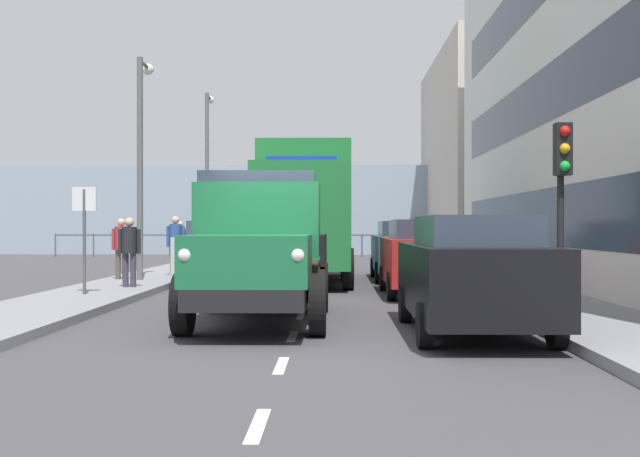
{
  "coord_description": "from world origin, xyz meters",
  "views": [
    {
      "loc": [
        -0.61,
        10.9,
        1.57
      ],
      "look_at": [
        -0.25,
        -7.72,
        1.52
      ],
      "focal_mm": 44.5,
      "sensor_mm": 36.0,
      "label": 1
    }
  ],
  "objects_px": {
    "truck_vintage_green": "(259,251)",
    "car_black_kerbside_near": "(472,273)",
    "pedestrian_in_dark_coat": "(129,246)",
    "pedestrian_with_bag": "(175,240)",
    "car_red_kerbside_1": "(423,256)",
    "car_silver_oppositeside_0": "(219,251)",
    "pedestrian_strolling": "(180,242)",
    "car_teal_kerbside_2": "(403,249)",
    "lamp_post_promenade": "(142,146)",
    "street_sign": "(84,221)",
    "lorry_cargo_green": "(306,209)",
    "lamp_post_far": "(208,162)",
    "traffic_light_near": "(562,174)",
    "pedestrian_near_railing": "(121,244)",
    "car_white_oppositeside_1": "(246,245)"
  },
  "relations": [
    {
      "from": "pedestrian_near_railing",
      "to": "pedestrian_with_bag",
      "type": "xyz_separation_m",
      "value": [
        -1.11,
        -1.72,
        0.05
      ]
    },
    {
      "from": "car_white_oppositeside_1",
      "to": "pedestrian_strolling",
      "type": "height_order",
      "value": "pedestrian_strolling"
    },
    {
      "from": "car_black_kerbside_near",
      "to": "traffic_light_near",
      "type": "bearing_deg",
      "value": -131.6
    },
    {
      "from": "car_red_kerbside_1",
      "to": "lamp_post_promenade",
      "type": "bearing_deg",
      "value": -23.31
    },
    {
      "from": "pedestrian_near_railing",
      "to": "pedestrian_strolling",
      "type": "height_order",
      "value": "pedestrian_near_railing"
    },
    {
      "from": "car_silver_oppositeside_0",
      "to": "pedestrian_strolling",
      "type": "distance_m",
      "value": 4.07
    },
    {
      "from": "car_silver_oppositeside_0",
      "to": "pedestrian_near_railing",
      "type": "height_order",
      "value": "pedestrian_near_railing"
    },
    {
      "from": "car_red_kerbside_1",
      "to": "lamp_post_far",
      "type": "xyz_separation_m",
      "value": [
        7.31,
        -14.85,
        3.37
      ]
    },
    {
      "from": "car_red_kerbside_1",
      "to": "pedestrian_with_bag",
      "type": "relative_size",
      "value": 2.47
    },
    {
      "from": "truck_vintage_green",
      "to": "car_black_kerbside_near",
      "type": "bearing_deg",
      "value": 161.92
    },
    {
      "from": "car_teal_kerbside_2",
      "to": "car_white_oppositeside_1",
      "type": "relative_size",
      "value": 1.04
    },
    {
      "from": "street_sign",
      "to": "car_teal_kerbside_2",
      "type": "bearing_deg",
      "value": -137.05
    },
    {
      "from": "car_silver_oppositeside_0",
      "to": "lamp_post_promenade",
      "type": "xyz_separation_m",
      "value": [
        1.98,
        0.65,
        2.83
      ]
    },
    {
      "from": "pedestrian_in_dark_coat",
      "to": "pedestrian_strolling",
      "type": "bearing_deg",
      "value": -88.57
    },
    {
      "from": "lamp_post_promenade",
      "to": "street_sign",
      "type": "relative_size",
      "value": 2.64
    },
    {
      "from": "lorry_cargo_green",
      "to": "car_white_oppositeside_1",
      "type": "relative_size",
      "value": 1.92
    },
    {
      "from": "truck_vintage_green",
      "to": "car_teal_kerbside_2",
      "type": "bearing_deg",
      "value": -106.78
    },
    {
      "from": "truck_vintage_green",
      "to": "lamp_post_promenade",
      "type": "distance_m",
      "value": 9.74
    },
    {
      "from": "car_black_kerbside_near",
      "to": "car_teal_kerbside_2",
      "type": "distance_m",
      "value": 11.68
    },
    {
      "from": "lamp_post_far",
      "to": "pedestrian_in_dark_coat",
      "type": "bearing_deg",
      "value": 91.95
    },
    {
      "from": "car_white_oppositeside_1",
      "to": "pedestrian_with_bag",
      "type": "relative_size",
      "value": 2.48
    },
    {
      "from": "pedestrian_in_dark_coat",
      "to": "pedestrian_with_bag",
      "type": "height_order",
      "value": "pedestrian_with_bag"
    },
    {
      "from": "car_silver_oppositeside_0",
      "to": "pedestrian_strolling",
      "type": "height_order",
      "value": "pedestrian_strolling"
    },
    {
      "from": "car_teal_kerbside_2",
      "to": "pedestrian_strolling",
      "type": "relative_size",
      "value": 2.8
    },
    {
      "from": "lamp_post_far",
      "to": "car_teal_kerbside_2",
      "type": "bearing_deg",
      "value": 127.15
    },
    {
      "from": "pedestrian_strolling",
      "to": "lamp_post_far",
      "type": "relative_size",
      "value": 0.23
    },
    {
      "from": "car_teal_kerbside_2",
      "to": "street_sign",
      "type": "height_order",
      "value": "street_sign"
    },
    {
      "from": "pedestrian_near_railing",
      "to": "car_black_kerbside_near",
      "type": "bearing_deg",
      "value": 128.78
    },
    {
      "from": "pedestrian_strolling",
      "to": "traffic_light_near",
      "type": "height_order",
      "value": "traffic_light_near"
    },
    {
      "from": "car_black_kerbside_near",
      "to": "pedestrian_with_bag",
      "type": "xyz_separation_m",
      "value": [
        6.64,
        -11.36,
        0.27
      ]
    },
    {
      "from": "pedestrian_in_dark_coat",
      "to": "lamp_post_promenade",
      "type": "bearing_deg",
      "value": -82.16
    },
    {
      "from": "lorry_cargo_green",
      "to": "pedestrian_in_dark_coat",
      "type": "distance_m",
      "value": 5.66
    },
    {
      "from": "lamp_post_promenade",
      "to": "street_sign",
      "type": "distance_m",
      "value": 5.06
    },
    {
      "from": "lorry_cargo_green",
      "to": "car_red_kerbside_1",
      "type": "height_order",
      "value": "lorry_cargo_green"
    },
    {
      "from": "street_sign",
      "to": "pedestrian_near_railing",
      "type": "bearing_deg",
      "value": -83.98
    },
    {
      "from": "car_black_kerbside_near",
      "to": "pedestrian_in_dark_coat",
      "type": "relative_size",
      "value": 2.8
    },
    {
      "from": "car_black_kerbside_near",
      "to": "car_red_kerbside_1",
      "type": "height_order",
      "value": "same"
    },
    {
      "from": "car_red_kerbside_1",
      "to": "traffic_light_near",
      "type": "height_order",
      "value": "traffic_light_near"
    },
    {
      "from": "car_black_kerbside_near",
      "to": "pedestrian_near_railing",
      "type": "bearing_deg",
      "value": -51.22
    },
    {
      "from": "pedestrian_strolling",
      "to": "street_sign",
      "type": "bearing_deg",
      "value": 88.31
    },
    {
      "from": "car_white_oppositeside_1",
      "to": "street_sign",
      "type": "height_order",
      "value": "street_sign"
    },
    {
      "from": "truck_vintage_green",
      "to": "street_sign",
      "type": "xyz_separation_m",
      "value": [
        4.04,
        -3.88,
        0.5
      ]
    },
    {
      "from": "car_red_kerbside_1",
      "to": "car_silver_oppositeside_0",
      "type": "height_order",
      "value": "same"
    },
    {
      "from": "car_white_oppositeside_1",
      "to": "lamp_post_promenade",
      "type": "height_order",
      "value": "lamp_post_promenade"
    },
    {
      "from": "pedestrian_strolling",
      "to": "lamp_post_promenade",
      "type": "distance_m",
      "value": 5.05
    },
    {
      "from": "pedestrian_near_railing",
      "to": "lamp_post_promenade",
      "type": "bearing_deg",
      "value": 172.19
    },
    {
      "from": "car_teal_kerbside_2",
      "to": "lamp_post_promenade",
      "type": "xyz_separation_m",
      "value": [
        7.18,
        2.11,
        2.83
      ]
    },
    {
      "from": "truck_vintage_green",
      "to": "traffic_light_near",
      "type": "distance_m",
      "value": 5.41
    },
    {
      "from": "lorry_cargo_green",
      "to": "lamp_post_promenade",
      "type": "distance_m",
      "value": 4.82
    },
    {
      "from": "truck_vintage_green",
      "to": "car_silver_oppositeside_0",
      "type": "distance_m",
      "value": 9.38
    }
  ]
}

